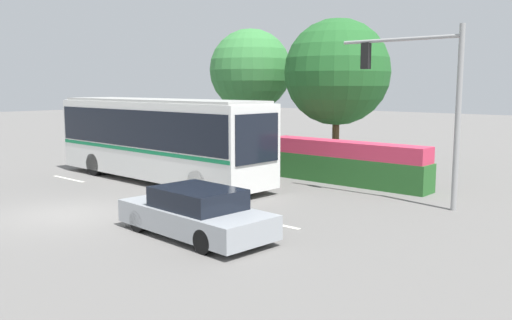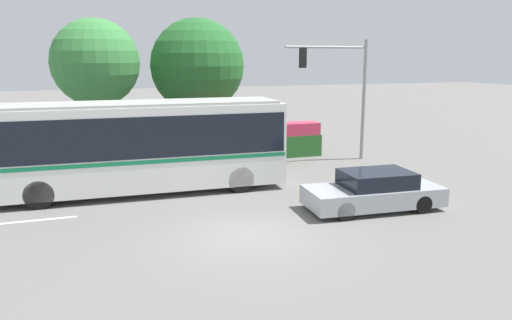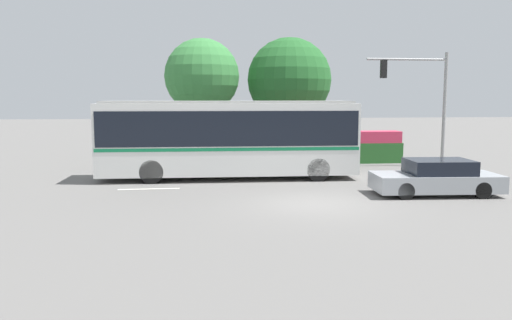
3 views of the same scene
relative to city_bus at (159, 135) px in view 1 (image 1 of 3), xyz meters
The scene contains 9 objects.
ground_plane 6.52m from the city_bus, 65.59° to the right, with size 140.00×140.00×0.00m, color slate.
city_bus is the anchor object (origin of this frame).
sedan_foreground 8.88m from the city_bus, 32.26° to the right, with size 4.67×2.15×1.31m.
traffic_light_pole 10.90m from the city_bus, 15.30° to the left, with size 4.32×0.24×5.89m.
flowering_hedge 7.83m from the city_bus, 36.85° to the left, with size 7.21×1.09×1.74m.
street_tree_left 7.59m from the city_bus, 98.84° to the left, with size 4.25×4.25×6.92m.
street_tree_centre 8.73m from the city_bus, 61.16° to the left, with size 4.91×4.91×7.07m.
lane_stripe_near 4.48m from the city_bus, 144.69° to the right, with size 2.40×0.16×0.01m, color silver.
lane_stripe_mid 8.47m from the city_bus, 16.48° to the right, with size 2.40×0.16×0.01m, color silver.
Camera 1 is at (15.22, -8.37, 3.96)m, focal length 37.58 mm.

